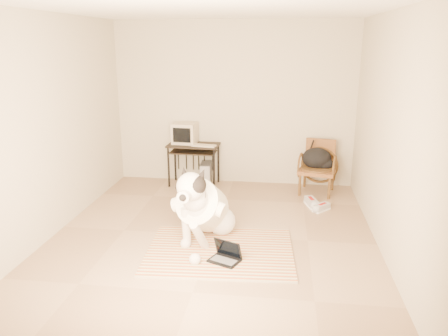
% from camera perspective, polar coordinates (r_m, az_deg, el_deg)
% --- Properties ---
extents(floor, '(4.50, 4.50, 0.00)m').
position_cam_1_polar(floor, '(5.57, -1.39, -8.78)').
color(floor, '#987A5D').
rests_on(floor, ground).
extents(ceiling, '(4.50, 4.50, 0.00)m').
position_cam_1_polar(ceiling, '(5.07, -1.61, 20.12)').
color(ceiling, white).
rests_on(ceiling, wall_back).
extents(wall_back, '(4.50, 0.00, 4.50)m').
position_cam_1_polar(wall_back, '(7.35, 1.27, 8.34)').
color(wall_back, '#BCB09A').
rests_on(wall_back, floor).
extents(wall_front, '(4.50, 0.00, 4.50)m').
position_cam_1_polar(wall_front, '(3.02, -8.18, -3.33)').
color(wall_front, '#BCB09A').
rests_on(wall_front, floor).
extents(wall_left, '(0.00, 4.50, 4.50)m').
position_cam_1_polar(wall_left, '(5.81, -21.46, 5.12)').
color(wall_left, '#BCB09A').
rests_on(wall_left, floor).
extents(wall_right, '(0.00, 4.50, 4.50)m').
position_cam_1_polar(wall_right, '(5.23, 20.76, 4.08)').
color(wall_right, '#BCB09A').
rests_on(wall_right, floor).
extents(rug, '(1.76, 1.39, 0.02)m').
position_cam_1_polar(rug, '(5.16, -0.54, -10.81)').
color(rug, '#B84B26').
rests_on(rug, floor).
extents(dog, '(0.70, 1.46, 1.04)m').
position_cam_1_polar(dog, '(5.31, -2.80, -5.27)').
color(dog, silver).
rests_on(dog, rug).
extents(laptop, '(0.40, 0.35, 0.23)m').
position_cam_1_polar(laptop, '(4.92, 0.23, -11.36)').
color(laptop, black).
rests_on(laptop, rug).
extents(computer_desk, '(0.86, 0.50, 0.70)m').
position_cam_1_polar(computer_desk, '(7.32, -4.01, 2.34)').
color(computer_desk, black).
rests_on(computer_desk, floor).
extents(crt_monitor, '(0.41, 0.40, 0.34)m').
position_cam_1_polar(crt_monitor, '(7.38, -5.11, 4.57)').
color(crt_monitor, '#BAAB92').
rests_on(crt_monitor, computer_desk).
extents(desk_keyboard, '(0.40, 0.20, 0.03)m').
position_cam_1_polar(desk_keyboard, '(7.15, -2.63, 2.94)').
color(desk_keyboard, '#BAAB92').
rests_on(desk_keyboard, computer_desk).
extents(pc_tower, '(0.20, 0.41, 0.38)m').
position_cam_1_polar(pc_tower, '(7.44, -2.37, -0.74)').
color(pc_tower, '#525254').
rests_on(pc_tower, floor).
extents(rattan_chair, '(0.66, 0.64, 0.84)m').
position_cam_1_polar(rattan_chair, '(7.15, 12.16, 0.16)').
color(rattan_chair, brown).
rests_on(rattan_chair, floor).
extents(backpack, '(0.50, 0.38, 0.34)m').
position_cam_1_polar(backpack, '(7.13, 12.19, 1.13)').
color(backpack, black).
rests_on(backpack, rattan_chair).
extents(sneaker_left, '(0.21, 0.35, 0.12)m').
position_cam_1_polar(sneaker_left, '(6.62, 11.34, -4.47)').
color(sneaker_left, white).
rests_on(sneaker_left, floor).
extents(sneaker_right, '(0.28, 0.29, 0.10)m').
position_cam_1_polar(sneaker_right, '(6.48, 12.62, -5.08)').
color(sneaker_right, white).
rests_on(sneaker_right, floor).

